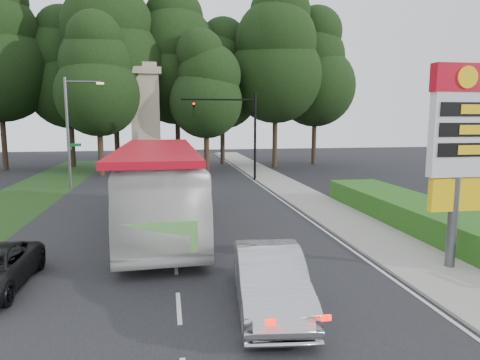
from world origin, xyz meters
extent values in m
plane|color=black|center=(0.00, 0.00, 0.00)|extent=(120.00, 120.00, 0.00)
cube|color=black|center=(0.00, 12.00, 0.01)|extent=(14.00, 80.00, 0.02)
cube|color=gray|center=(8.50, 12.00, 0.06)|extent=(3.00, 80.00, 0.12)
cube|color=#193814|center=(-9.50, 18.00, 0.01)|extent=(5.00, 50.00, 0.02)
cube|color=#255516|center=(11.50, 8.00, 0.60)|extent=(3.00, 14.00, 1.20)
cylinder|color=#59595E|center=(9.20, 2.00, 1.60)|extent=(0.32, 0.32, 3.20)
cube|color=yellow|center=(9.20, 2.00, 2.60)|extent=(1.80, 0.25, 1.10)
cube|color=silver|center=(9.20, 2.00, 4.60)|extent=(2.00, 0.35, 2.80)
cube|color=red|center=(9.20, 2.00, 6.40)|extent=(2.10, 0.40, 0.90)
cylinder|color=yellow|center=(9.20, 1.78, 6.40)|extent=(0.70, 0.05, 0.70)
cube|color=black|center=(9.20, 1.81, 5.40)|extent=(1.70, 0.04, 0.45)
cube|color=black|center=(9.20, 1.81, 4.75)|extent=(1.70, 0.04, 0.45)
cube|color=black|center=(9.20, 1.81, 4.10)|extent=(1.70, 0.04, 0.45)
cylinder|color=black|center=(7.00, 24.00, 3.60)|extent=(0.20, 0.20, 7.20)
cylinder|color=black|center=(4.00, 24.00, 6.60)|extent=(6.00, 0.14, 0.14)
imported|color=black|center=(2.00, 24.00, 6.35)|extent=(0.18, 0.22, 1.10)
sphere|color=#FF0C05|center=(2.00, 23.85, 6.25)|extent=(0.18, 0.18, 0.18)
cylinder|color=#59595E|center=(-7.20, 22.00, 4.00)|extent=(0.20, 0.20, 8.00)
cylinder|color=#59595E|center=(-6.00, 22.00, 7.70)|extent=(2.40, 0.12, 0.12)
cube|color=#FFE599|center=(-4.80, 22.00, 7.60)|extent=(0.50, 0.22, 0.14)
cube|color=#0C591E|center=(-6.75, 22.00, 3.20)|extent=(0.85, 0.04, 0.22)
cube|color=#0C591E|center=(-7.20, 22.45, 2.90)|extent=(0.04, 0.85, 0.22)
cube|color=tan|center=(-2.00, 30.00, 4.50)|extent=(2.50, 2.50, 9.00)
cube|color=tan|center=(-2.00, 30.00, 9.30)|extent=(3.00, 3.00, 0.60)
cube|color=tan|center=(-2.00, 30.00, 9.80)|extent=(2.20, 2.20, 0.50)
cylinder|color=#2D2116|center=(-16.00, 35.00, 3.15)|extent=(0.50, 0.50, 6.30)
cylinder|color=#2D2116|center=(-10.00, 37.00, 2.70)|extent=(0.50, 0.50, 5.40)
sphere|color=black|center=(-10.00, 37.00, 8.25)|extent=(8.40, 8.40, 8.40)
sphere|color=black|center=(-10.00, 37.00, 11.25)|extent=(7.20, 7.20, 7.20)
sphere|color=black|center=(-10.00, 37.00, 13.80)|extent=(5.40, 5.40, 5.40)
cylinder|color=#2D2116|center=(-5.00, 33.00, 3.24)|extent=(0.50, 0.50, 6.48)
sphere|color=black|center=(-5.00, 33.00, 9.90)|extent=(10.08, 10.08, 10.08)
sphere|color=black|center=(-5.00, 33.00, 13.50)|extent=(8.64, 8.64, 8.64)
cylinder|color=#2D2116|center=(1.00, 35.00, 2.97)|extent=(0.50, 0.50, 5.94)
sphere|color=black|center=(1.00, 35.00, 9.08)|extent=(9.24, 9.24, 9.24)
sphere|color=black|center=(1.00, 35.00, 12.38)|extent=(7.92, 7.92, 7.92)
sphere|color=black|center=(1.00, 35.00, 15.18)|extent=(5.94, 5.94, 5.94)
cylinder|color=#2D2116|center=(6.00, 37.00, 2.61)|extent=(0.50, 0.50, 5.22)
sphere|color=black|center=(6.00, 37.00, 7.97)|extent=(8.12, 8.12, 8.12)
sphere|color=black|center=(6.00, 37.00, 10.88)|extent=(6.96, 6.96, 6.96)
sphere|color=black|center=(6.00, 37.00, 13.34)|extent=(5.22, 5.22, 5.22)
cylinder|color=#2D2116|center=(11.00, 33.00, 3.06)|extent=(0.50, 0.50, 6.12)
sphere|color=black|center=(11.00, 33.00, 9.35)|extent=(9.52, 9.52, 9.52)
sphere|color=black|center=(11.00, 33.00, 12.75)|extent=(8.16, 8.16, 8.16)
sphere|color=black|center=(11.00, 33.00, 15.64)|extent=(6.12, 6.12, 6.12)
cylinder|color=#2D2116|center=(16.00, 35.00, 2.79)|extent=(0.50, 0.50, 5.58)
sphere|color=black|center=(16.00, 35.00, 8.53)|extent=(8.68, 8.68, 8.68)
sphere|color=black|center=(16.00, 35.00, 11.62)|extent=(7.44, 7.44, 7.44)
sphere|color=black|center=(16.00, 35.00, 14.26)|extent=(5.58, 5.58, 5.58)
cylinder|color=#2D2116|center=(-6.00, 29.00, 2.34)|extent=(0.50, 0.50, 4.68)
sphere|color=black|center=(-6.00, 29.00, 7.15)|extent=(7.28, 7.28, 7.28)
sphere|color=black|center=(-6.00, 29.00, 9.75)|extent=(6.24, 6.24, 6.24)
sphere|color=black|center=(-6.00, 29.00, 11.96)|extent=(4.68, 4.68, 4.68)
cylinder|color=#2D2116|center=(3.50, 29.50, 2.16)|extent=(0.50, 0.50, 4.32)
sphere|color=black|center=(3.50, 29.50, 6.60)|extent=(6.72, 6.72, 6.72)
sphere|color=black|center=(3.50, 29.50, 9.00)|extent=(5.76, 5.76, 5.76)
sphere|color=black|center=(3.50, 29.50, 11.04)|extent=(4.32, 4.32, 4.32)
imported|color=white|center=(-0.67, 9.40, 1.91)|extent=(3.73, 13.81, 3.81)
imported|color=#A8AAB0|center=(2.43, 0.10, 0.82)|extent=(2.26, 5.15, 1.64)
camera|label=1|loc=(-0.23, -10.59, 5.12)|focal=32.00mm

